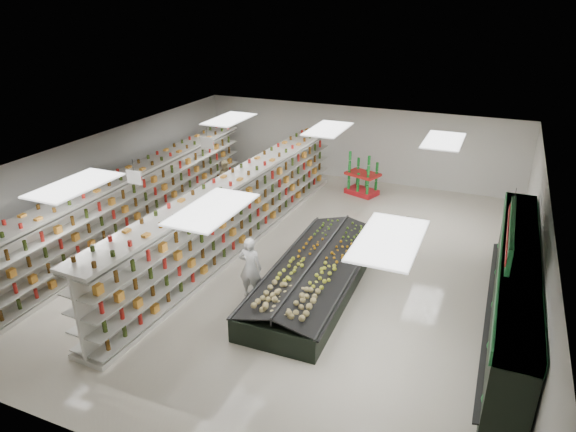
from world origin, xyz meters
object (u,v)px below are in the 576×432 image
at_px(shopper_background, 226,179).
at_px(gondola_center, 238,213).
at_px(shopper_main, 250,268).
at_px(gondola_left, 140,203).
at_px(soda_endcap, 363,176).
at_px(produce_island, 316,273).

bearing_deg(shopper_background, gondola_center, -141.41).
bearing_deg(gondola_center, shopper_background, 126.75).
bearing_deg(gondola_center, shopper_main, -53.85).
xyz_separation_m(gondola_left, gondola_center, (3.58, 0.40, 0.04)).
bearing_deg(soda_endcap, shopper_main, -94.57).
xyz_separation_m(gondola_center, shopper_background, (-2.47, 3.61, -0.32)).
distance_m(produce_island, soda_endcap, 7.61).
xyz_separation_m(soda_endcap, shopper_background, (-5.00, -2.37, -0.03)).
height_order(gondola_center, shopper_background, gondola_center).
bearing_deg(gondola_left, soda_endcap, 44.93).
bearing_deg(soda_endcap, gondola_left, -133.78).
bearing_deg(shopper_background, gondola_left, 168.70).
bearing_deg(gondola_center, soda_endcap, 69.44).
bearing_deg(shopper_main, gondola_center, -59.75).
distance_m(gondola_left, soda_endcap, 8.83).
relative_size(gondola_left, gondola_center, 0.96).
relative_size(gondola_center, soda_endcap, 8.30).
height_order(gondola_center, shopper_main, gondola_center).
distance_m(shopper_main, shopper_background, 7.67).
distance_m(gondola_left, produce_island, 6.99).
bearing_deg(gondola_left, gondola_center, 5.03).
xyz_separation_m(soda_endcap, shopper_main, (-0.70, -8.72, 0.10)).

